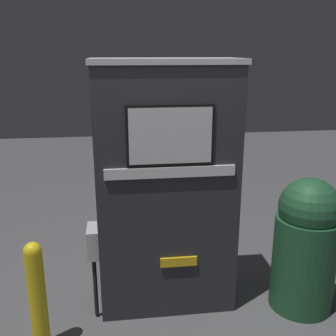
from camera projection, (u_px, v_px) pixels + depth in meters
name	position (u px, v px, depth m)	size (l,w,h in m)	color
ground_plane	(170.00, 316.00, 3.10)	(14.00, 14.00, 0.00)	#4C4C4F
gas_pump	(166.00, 188.00, 3.06)	(1.16, 0.54, 1.96)	#28282D
safety_bollard	(37.00, 295.00, 2.65)	(0.12, 0.12, 0.82)	yellow
trash_bin	(305.00, 244.00, 3.09)	(0.49, 0.49, 1.09)	#1E4C2D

